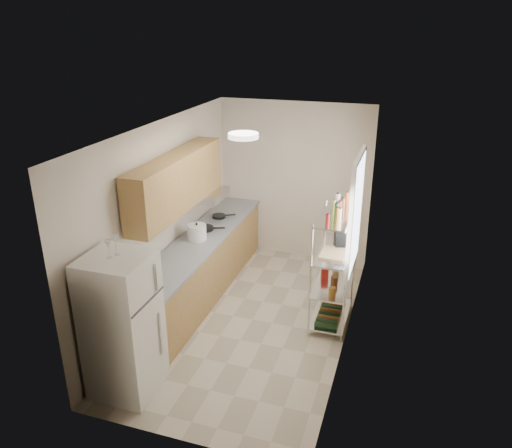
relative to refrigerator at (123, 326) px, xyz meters
The scene contains 16 objects.
room 1.96m from the refrigerator, 62.71° to the left, with size 2.52×4.42×2.62m.
counter_run 2.15m from the refrigerator, 91.31° to the left, with size 0.63×3.51×0.90m.
upper_cabinets 2.06m from the refrigerator, 95.91° to the left, with size 0.33×2.20×0.72m, color tan.
range_hood 2.66m from the refrigerator, 92.88° to the left, with size 0.50×0.60×0.12m, color #B7BABC.
window 3.02m from the refrigerator, 44.18° to the left, with size 0.06×1.00×1.46m, color white.
bakers_rack 2.75m from the refrigerator, 46.58° to the left, with size 0.45×0.90×1.73m.
ceiling_dome 2.41m from the refrigerator, 57.88° to the left, with size 0.34×0.34×0.06m, color white.
refrigerator is the anchor object (origin of this frame).
wine_glass_a 0.90m from the refrigerator, 97.07° to the left, with size 0.07×0.07×0.21m, color silver, non-canonical shape.
wine_glass_b 0.89m from the refrigerator, 148.61° to the right, with size 0.07×0.07×0.19m, color silver, non-canonical shape.
rice_cooker 2.08m from the refrigerator, 91.95° to the left, with size 0.27×0.27×0.22m, color white.
frying_pan_large 2.42m from the refrigerator, 92.46° to the left, with size 0.26×0.26×0.04m, color black.
frying_pan_small 2.94m from the refrigerator, 91.80° to the left, with size 0.21×0.21×0.04m, color black.
cutting_board 2.70m from the refrigerator, 45.93° to the left, with size 0.31×0.41×0.03m, color tan.
espresso_machine 2.96m from the refrigerator, 49.34° to the left, with size 0.16×0.24×0.28m, color black.
storage_bag 2.76m from the refrigerator, 50.89° to the left, with size 0.09×0.13×0.14m, color #AA1F14.
Camera 1 is at (1.81, -5.46, 3.75)m, focal length 35.00 mm.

